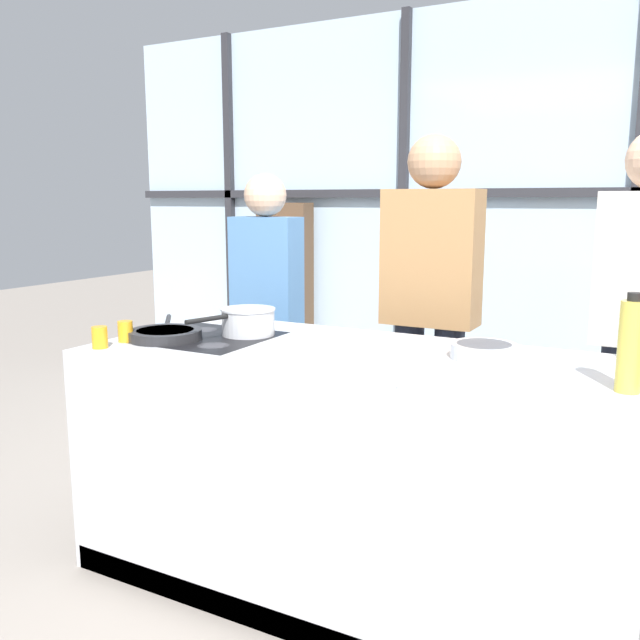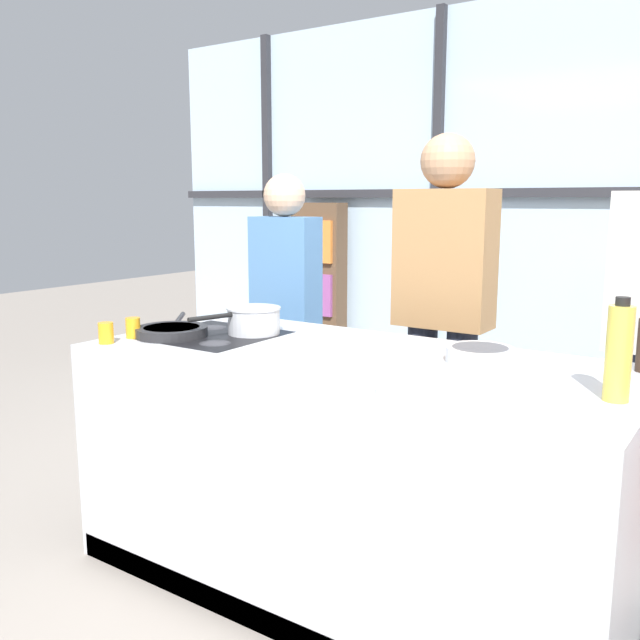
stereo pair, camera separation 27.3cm
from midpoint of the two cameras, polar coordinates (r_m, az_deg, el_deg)
name	(u,v)px [view 1 (the left image)]	position (r m, az deg, el deg)	size (l,w,h in m)	color
ground_plane	(354,576)	(2.91, 0.04, -20.84)	(18.00, 18.00, 0.00)	gray
back_window_wall	(511,213)	(4.79, 14.23, 8.72)	(6.40, 0.10, 2.80)	silver
bookshelf	(285,297)	(5.36, -4.44, 1.95)	(0.43, 0.19, 1.47)	brown
demo_island	(355,469)	(2.70, 0.00, -12.49)	(2.09, 0.95, 0.92)	#B7BABF
spectator_far_left	(267,301)	(3.74, -6.60, 1.60)	(0.38, 0.23, 1.63)	#47382D
spectator_center_left	(430,298)	(3.28, 6.95, 1.82)	(0.45, 0.25, 1.79)	#232838
frying_pan	(165,334)	(2.95, -15.50, -1.15)	(0.41, 0.47, 0.04)	#232326
saucepan	(248,321)	(2.96, -8.75, -0.08)	(0.24, 0.43, 0.12)	silver
white_plate	(437,387)	(2.11, 6.18, -5.70)	(0.25, 0.25, 0.01)	white
mixing_bowl	(484,350)	(2.53, 10.67, -2.56)	(0.25, 0.25, 0.06)	silver
oil_bottle	(630,346)	(2.19, 21.52, -2.06)	(0.07, 0.07, 0.31)	#E0CC4C
juice_glass_near	(100,337)	(2.85, -20.71, -1.40)	(0.06, 0.06, 0.09)	orange
juice_glass_far	(125,331)	(2.94, -18.66, -0.94)	(0.06, 0.06, 0.09)	orange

